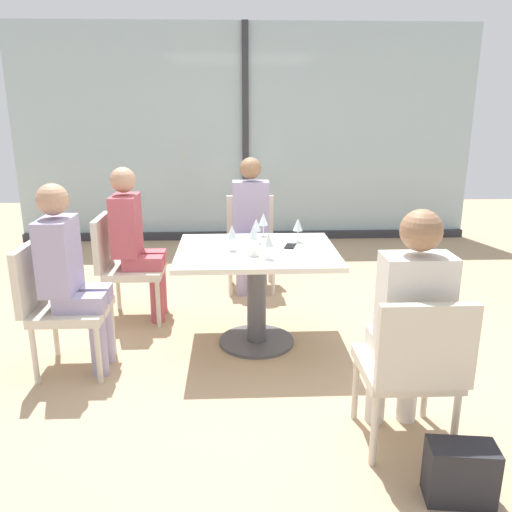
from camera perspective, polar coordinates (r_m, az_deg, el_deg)
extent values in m
plane|color=tan|center=(3.98, 0.06, -9.44)|extent=(12.00, 12.00, 0.00)
cube|color=#A1B7BC|center=(6.79, -1.16, 13.08)|extent=(5.84, 0.03, 2.70)
cube|color=#2D2D33|center=(6.76, -1.16, 13.06)|extent=(0.08, 0.06, 2.70)
cube|color=#2D2D33|center=(6.96, -1.10, 2.31)|extent=(5.84, 0.10, 0.10)
cube|color=silver|center=(3.72, 0.07, 0.49)|extent=(1.13, 0.94, 0.04)
cylinder|color=#4C4C51|center=(3.84, 0.06, -4.76)|extent=(0.14, 0.14, 0.69)
cylinder|color=#4C4C51|center=(3.97, 0.06, -9.28)|extent=(0.56, 0.56, 0.02)
cube|color=beige|center=(2.84, 16.03, -11.72)|extent=(0.46, 0.46, 0.06)
cube|color=beige|center=(2.53, 18.22, -9.49)|extent=(0.46, 0.05, 0.42)
cylinder|color=beige|center=(3.18, 18.09, -13.38)|extent=(0.04, 0.04, 0.39)
cylinder|color=beige|center=(3.07, 10.85, -13.97)|extent=(0.04, 0.04, 0.39)
cylinder|color=beige|center=(2.86, 20.93, -17.21)|extent=(0.04, 0.04, 0.39)
cylinder|color=beige|center=(2.74, 12.82, -18.12)|extent=(0.04, 0.04, 0.39)
cube|color=beige|center=(3.65, -19.47, -5.66)|extent=(0.46, 0.46, 0.06)
cube|color=beige|center=(3.65, -23.58, -2.08)|extent=(0.05, 0.46, 0.42)
cylinder|color=beige|center=(3.51, -16.88, -10.34)|extent=(0.04, 0.04, 0.39)
cylinder|color=beige|center=(3.86, -15.46, -7.71)|extent=(0.04, 0.04, 0.39)
cylinder|color=beige|center=(3.63, -23.10, -10.07)|extent=(0.04, 0.04, 0.39)
cylinder|color=beige|center=(3.97, -21.14, -7.57)|extent=(0.04, 0.04, 0.39)
cube|color=beige|center=(4.38, -13.06, -1.52)|extent=(0.46, 0.46, 0.06)
cube|color=beige|center=(4.37, -16.49, 1.46)|extent=(0.05, 0.46, 0.42)
cylinder|color=beige|center=(4.23, -10.67, -5.22)|extent=(0.04, 0.04, 0.39)
cylinder|color=beige|center=(4.60, -10.00, -3.41)|extent=(0.04, 0.04, 0.39)
cylinder|color=beige|center=(4.31, -15.96, -5.20)|extent=(0.04, 0.04, 0.39)
cylinder|color=beige|center=(4.67, -14.87, -3.42)|extent=(0.04, 0.04, 0.39)
cube|color=beige|center=(4.97, -0.55, 1.02)|extent=(0.46, 0.46, 0.06)
cube|color=beige|center=(5.15, -0.66, 4.33)|extent=(0.46, 0.05, 0.42)
cylinder|color=beige|center=(4.84, -2.84, -2.20)|extent=(0.04, 0.04, 0.39)
cylinder|color=beige|center=(4.85, 1.90, -2.14)|extent=(0.04, 0.04, 0.39)
cylinder|color=beige|center=(5.22, -2.82, -0.81)|extent=(0.04, 0.04, 0.39)
cylinder|color=beige|center=(5.23, 1.57, -0.76)|extent=(0.04, 0.04, 0.39)
cylinder|color=silver|center=(3.11, 16.34, -13.29)|extent=(0.11, 0.11, 0.45)
cube|color=silver|center=(2.90, 17.38, -9.37)|extent=(0.13, 0.32, 0.11)
cylinder|color=silver|center=(3.06, 13.05, -13.56)|extent=(0.11, 0.11, 0.45)
cube|color=silver|center=(2.85, 13.92, -9.60)|extent=(0.13, 0.32, 0.11)
cube|color=silver|center=(2.65, 17.00, -4.91)|extent=(0.34, 0.20, 0.48)
sphere|color=#936B4C|center=(2.54, 17.66, 2.68)|extent=(0.20, 0.20, 0.20)
cylinder|color=#9E93B7|center=(3.60, -16.87, -9.12)|extent=(0.11, 0.11, 0.45)
cube|color=#9E93B7|center=(3.52, -18.76, -4.94)|extent=(0.32, 0.13, 0.11)
cylinder|color=#9E93B7|center=(3.76, -16.21, -7.96)|extent=(0.11, 0.11, 0.45)
cube|color=#9E93B7|center=(3.68, -18.01, -3.93)|extent=(0.32, 0.13, 0.11)
cube|color=#9E93B7|center=(3.55, -20.82, 0.07)|extent=(0.20, 0.34, 0.48)
sphere|color=tan|center=(3.47, -21.41, 5.79)|extent=(0.20, 0.20, 0.20)
cylinder|color=#B24C56|center=(4.33, -10.81, -4.32)|extent=(0.11, 0.11, 0.45)
cube|color=#B24C56|center=(4.25, -12.29, -0.79)|extent=(0.32, 0.13, 0.11)
cylinder|color=#B24C56|center=(4.49, -10.49, -3.52)|extent=(0.11, 0.11, 0.45)
cube|color=#B24C56|center=(4.42, -11.91, -0.11)|extent=(0.32, 0.13, 0.11)
cube|color=#B24C56|center=(4.29, -14.04, 3.32)|extent=(0.20, 0.34, 0.48)
sphere|color=tan|center=(4.23, -14.37, 8.08)|extent=(0.20, 0.20, 0.20)
cylinder|color=#9E93B7|center=(4.85, -1.54, -1.76)|extent=(0.11, 0.11, 0.45)
cube|color=#9E93B7|center=(4.87, -1.59, 1.73)|extent=(0.13, 0.32, 0.11)
cylinder|color=#9E93B7|center=(4.86, 0.58, -1.73)|extent=(0.11, 0.11, 0.45)
cube|color=#9E93B7|center=(4.87, 0.53, 1.75)|extent=(0.13, 0.32, 0.11)
cube|color=#9E93B7|center=(4.93, -0.59, 5.44)|extent=(0.34, 0.20, 0.48)
sphere|color=#936B4C|center=(4.88, -0.60, 9.60)|extent=(0.20, 0.20, 0.20)
cylinder|color=silver|center=(3.66, -0.31, 0.55)|extent=(0.06, 0.06, 0.00)
cylinder|color=silver|center=(3.65, -0.31, 1.23)|extent=(0.01, 0.01, 0.08)
cone|color=silver|center=(3.63, -0.32, 2.60)|extent=(0.07, 0.07, 0.09)
cylinder|color=silver|center=(3.90, 0.03, 1.51)|extent=(0.06, 0.06, 0.00)
cylinder|color=silver|center=(3.88, 0.03, 2.15)|extent=(0.01, 0.01, 0.08)
cone|color=silver|center=(3.86, 0.03, 3.44)|extent=(0.07, 0.07, 0.09)
cylinder|color=silver|center=(4.09, 0.81, 2.21)|extent=(0.06, 0.06, 0.00)
cylinder|color=silver|center=(4.08, 0.81, 2.82)|extent=(0.01, 0.01, 0.08)
cone|color=silver|center=(4.06, 0.82, 4.06)|extent=(0.07, 0.07, 0.09)
cylinder|color=silver|center=(3.92, 4.57, 1.55)|extent=(0.06, 0.06, 0.00)
cylinder|color=silver|center=(3.91, 4.58, 2.19)|extent=(0.01, 0.01, 0.08)
cone|color=silver|center=(3.89, 4.61, 3.48)|extent=(0.07, 0.07, 0.09)
cylinder|color=silver|center=(3.48, 1.36, -0.31)|extent=(0.06, 0.06, 0.00)
cylinder|color=silver|center=(3.47, 1.36, 0.41)|extent=(0.01, 0.01, 0.08)
cone|color=silver|center=(3.44, 1.37, 1.85)|extent=(0.07, 0.07, 0.09)
cylinder|color=silver|center=(3.69, -2.63, 0.64)|extent=(0.06, 0.06, 0.00)
cylinder|color=silver|center=(3.67, -2.63, 1.31)|extent=(0.01, 0.01, 0.08)
cone|color=silver|center=(3.65, -2.65, 2.68)|extent=(0.07, 0.07, 0.09)
cylinder|color=white|center=(3.55, -0.30, 0.75)|extent=(0.08, 0.08, 0.09)
cube|color=black|center=(3.79, 3.77, 1.09)|extent=(0.11, 0.16, 0.01)
cube|color=#232328|center=(2.68, 21.48, -21.24)|extent=(0.32, 0.20, 0.28)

